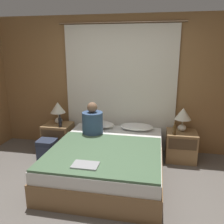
{
  "coord_description": "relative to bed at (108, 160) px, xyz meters",
  "views": [
    {
      "loc": [
        0.7,
        -2.53,
        1.91
      ],
      "look_at": [
        0.0,
        1.05,
        0.93
      ],
      "focal_mm": 38.0,
      "sensor_mm": 36.0,
      "label": 1
    }
  ],
  "objects": [
    {
      "name": "ground_plane",
      "position": [
        0.0,
        -0.74,
        -0.24
      ],
      "size": [
        16.0,
        16.0,
        0.0
      ],
      "primitive_type": "plane",
      "color": "#66605B"
    },
    {
      "name": "wall_back",
      "position": [
        0.0,
        1.12,
        1.01
      ],
      "size": [
        4.91,
        0.06,
        2.5
      ],
      "color": "olive",
      "rests_on": "ground_plane"
    },
    {
      "name": "curtain_panel",
      "position": [
        0.0,
        1.06,
        0.94
      ],
      "size": [
        2.27,
        0.02,
        2.36
      ],
      "color": "silver",
      "rests_on": "ground_plane"
    },
    {
      "name": "bed",
      "position": [
        0.0,
        0.0,
        0.0
      ],
      "size": [
        1.63,
        2.02,
        0.48
      ],
      "color": "olive",
      "rests_on": "ground_plane"
    },
    {
      "name": "nightstand_left",
      "position": [
        -1.15,
        0.74,
        0.02
      ],
      "size": [
        0.51,
        0.47,
        0.52
      ],
      "color": "#937047",
      "rests_on": "ground_plane"
    },
    {
      "name": "nightstand_right",
      "position": [
        1.15,
        0.74,
        0.02
      ],
      "size": [
        0.51,
        0.47,
        0.52
      ],
      "color": "#937047",
      "rests_on": "ground_plane"
    },
    {
      "name": "lamp_left",
      "position": [
        -1.15,
        0.8,
        0.56
      ],
      "size": [
        0.28,
        0.28,
        0.42
      ],
      "color": "silver",
      "rests_on": "nightstand_left"
    },
    {
      "name": "lamp_right",
      "position": [
        1.15,
        0.8,
        0.56
      ],
      "size": [
        0.28,
        0.28,
        0.42
      ],
      "color": "silver",
      "rests_on": "nightstand_right"
    },
    {
      "name": "pillow_left",
      "position": [
        -0.36,
        0.8,
        0.3
      ],
      "size": [
        0.6,
        0.33,
        0.12
      ],
      "color": "white",
      "rests_on": "bed"
    },
    {
      "name": "pillow_right",
      "position": [
        0.36,
        0.8,
        0.3
      ],
      "size": [
        0.6,
        0.33,
        0.12
      ],
      "color": "white",
      "rests_on": "bed"
    },
    {
      "name": "blanket_on_bed",
      "position": [
        0.0,
        -0.29,
        0.26
      ],
      "size": [
        1.57,
        1.38,
        0.03
      ],
      "color": "#4C6B4C",
      "rests_on": "bed"
    },
    {
      "name": "person_left_in_bed",
      "position": [
        -0.36,
        0.43,
        0.47
      ],
      "size": [
        0.35,
        0.35,
        0.56
      ],
      "color": "#38517A",
      "rests_on": "bed"
    },
    {
      "name": "beer_bottle_on_left_stand",
      "position": [
        -1.03,
        0.61,
        0.37
      ],
      "size": [
        0.06,
        0.06,
        0.23
      ],
      "color": "black",
      "rests_on": "nightstand_left"
    },
    {
      "name": "beer_bottle_on_right_stand",
      "position": [
        1.01,
        0.61,
        0.36
      ],
      "size": [
        0.06,
        0.06,
        0.21
      ],
      "color": "#513819",
      "rests_on": "nightstand_right"
    },
    {
      "name": "laptop_on_bed",
      "position": [
        -0.13,
        -0.73,
        0.28
      ],
      "size": [
        0.32,
        0.22,
        0.02
      ],
      "color": "#9EA0A5",
      "rests_on": "blanket_on_bed"
    },
    {
      "name": "backpack_on_floor",
      "position": [
        -1.17,
        0.31,
        -0.03
      ],
      "size": [
        0.31,
        0.28,
        0.36
      ],
      "color": "#333D56",
      "rests_on": "ground_plane"
    }
  ]
}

